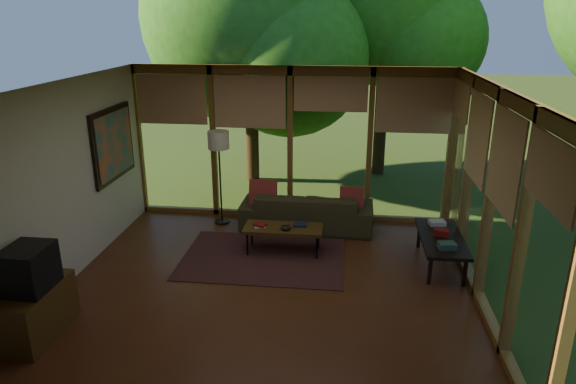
# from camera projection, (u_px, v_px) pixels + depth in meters

# --- Properties ---
(floor) EXTENTS (5.50, 5.50, 0.00)m
(floor) POSITION_uv_depth(u_px,v_px,m) (270.00, 283.00, 7.06)
(floor) COLOR #5F2F19
(floor) RESTS_ON ground
(ceiling) EXTENTS (5.50, 5.50, 0.00)m
(ceiling) POSITION_uv_depth(u_px,v_px,m) (267.00, 84.00, 6.18)
(ceiling) COLOR white
(ceiling) RESTS_ON ground
(wall_left) EXTENTS (0.04, 5.00, 2.70)m
(wall_left) POSITION_uv_depth(u_px,v_px,m) (67.00, 183.00, 6.92)
(wall_left) COLOR beige
(wall_left) RESTS_ON ground
(wall_front) EXTENTS (5.50, 0.04, 2.70)m
(wall_front) POSITION_uv_depth(u_px,v_px,m) (223.00, 286.00, 4.27)
(wall_front) COLOR beige
(wall_front) RESTS_ON ground
(window_wall_back) EXTENTS (5.50, 0.12, 2.70)m
(window_wall_back) POSITION_uv_depth(u_px,v_px,m) (290.00, 145.00, 8.96)
(window_wall_back) COLOR brown
(window_wall_back) RESTS_ON ground
(window_wall_right) EXTENTS (0.12, 5.00, 2.70)m
(window_wall_right) POSITION_uv_depth(u_px,v_px,m) (489.00, 199.00, 6.32)
(window_wall_right) COLOR brown
(window_wall_right) RESTS_ON ground
(tree_nw) EXTENTS (4.43, 4.43, 5.67)m
(tree_nw) POSITION_uv_depth(u_px,v_px,m) (250.00, 17.00, 10.47)
(tree_nw) COLOR #342213
(tree_nw) RESTS_ON ground
(rug) EXTENTS (2.44, 1.73, 0.01)m
(rug) POSITION_uv_depth(u_px,v_px,m) (264.00, 258.00, 7.78)
(rug) COLOR maroon
(rug) RESTS_ON floor
(sofa) EXTENTS (2.25, 0.92, 0.65)m
(sofa) POSITION_uv_depth(u_px,v_px,m) (307.00, 210.00, 8.79)
(sofa) COLOR #3E381F
(sofa) RESTS_ON floor
(pillow_left) EXTENTS (0.46, 0.25, 0.48)m
(pillow_left) POSITION_uv_depth(u_px,v_px,m) (263.00, 194.00, 8.73)
(pillow_left) COLOR maroon
(pillow_left) RESTS_ON sofa
(pillow_right) EXTENTS (0.40, 0.21, 0.42)m
(pillow_right) POSITION_uv_depth(u_px,v_px,m) (352.00, 199.00, 8.58)
(pillow_right) COLOR maroon
(pillow_right) RESTS_ON sofa
(ct_book_lower) EXTENTS (0.20, 0.16, 0.03)m
(ct_book_lower) POSITION_uv_depth(u_px,v_px,m) (260.00, 226.00, 7.82)
(ct_book_lower) COLOR beige
(ct_book_lower) RESTS_ON coffee_table
(ct_book_upper) EXTENTS (0.22, 0.20, 0.03)m
(ct_book_upper) POSITION_uv_depth(u_px,v_px,m) (260.00, 224.00, 7.81)
(ct_book_upper) COLOR maroon
(ct_book_upper) RESTS_ON coffee_table
(ct_book_side) EXTENTS (0.23, 0.18, 0.03)m
(ct_book_side) POSITION_uv_depth(u_px,v_px,m) (300.00, 225.00, 7.88)
(ct_book_side) COLOR black
(ct_book_side) RESTS_ON coffee_table
(ct_bowl) EXTENTS (0.16, 0.16, 0.07)m
(ct_bowl) POSITION_uv_depth(u_px,v_px,m) (286.00, 228.00, 7.72)
(ct_bowl) COLOR black
(ct_bowl) RESTS_ON coffee_table
(media_cabinet) EXTENTS (0.50, 1.00, 0.60)m
(media_cabinet) POSITION_uv_depth(u_px,v_px,m) (35.00, 312.00, 5.82)
(media_cabinet) COLOR #513616
(media_cabinet) RESTS_ON floor
(television) EXTENTS (0.45, 0.55, 0.50)m
(television) POSITION_uv_depth(u_px,v_px,m) (29.00, 268.00, 5.64)
(television) COLOR black
(television) RESTS_ON media_cabinet
(console_book_a) EXTENTS (0.26, 0.20, 0.09)m
(console_book_a) POSITION_uv_depth(u_px,v_px,m) (447.00, 246.00, 7.03)
(console_book_a) COLOR #2E5144
(console_book_a) RESTS_ON side_console
(console_book_b) EXTENTS (0.24, 0.21, 0.09)m
(console_book_b) POSITION_uv_depth(u_px,v_px,m) (441.00, 232.00, 7.45)
(console_book_b) COLOR maroon
(console_book_b) RESTS_ON side_console
(console_book_c) EXTENTS (0.26, 0.21, 0.07)m
(console_book_c) POSITION_uv_depth(u_px,v_px,m) (437.00, 223.00, 7.83)
(console_book_c) COLOR beige
(console_book_c) RESTS_ON side_console
(floor_lamp) EXTENTS (0.36, 0.36, 1.65)m
(floor_lamp) POSITION_uv_depth(u_px,v_px,m) (219.00, 145.00, 8.67)
(floor_lamp) COLOR black
(floor_lamp) RESTS_ON floor
(coffee_table) EXTENTS (1.20, 0.50, 0.43)m
(coffee_table) POSITION_uv_depth(u_px,v_px,m) (283.00, 229.00, 7.85)
(coffee_table) COLOR #513616
(coffee_table) RESTS_ON floor
(side_console) EXTENTS (0.60, 1.40, 0.46)m
(side_console) POSITION_uv_depth(u_px,v_px,m) (441.00, 239.00, 7.43)
(side_console) COLOR black
(side_console) RESTS_ON floor
(wall_painting) EXTENTS (0.06, 1.35, 1.15)m
(wall_painting) POSITION_uv_depth(u_px,v_px,m) (113.00, 144.00, 8.16)
(wall_painting) COLOR black
(wall_painting) RESTS_ON wall_left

